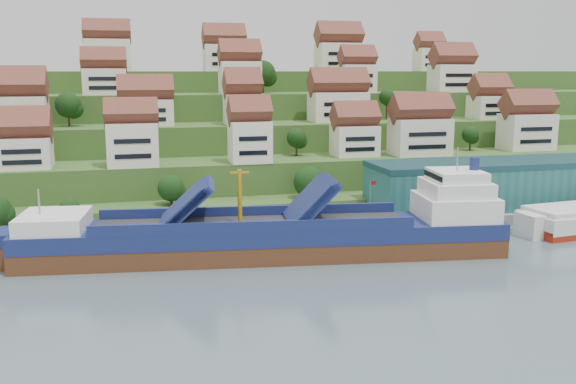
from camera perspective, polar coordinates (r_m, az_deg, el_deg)
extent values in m
plane|color=slate|center=(112.55, 0.49, -5.35)|extent=(300.00, 300.00, 0.00)
cube|color=gray|center=(132.14, 7.26, -2.52)|extent=(180.00, 14.00, 2.20)
cube|color=#2D4C1E|center=(194.77, -5.93, 2.05)|extent=(260.00, 128.00, 4.00)
cube|color=#2D4C1E|center=(199.19, -6.16, 3.26)|extent=(260.00, 118.00, 11.00)
cube|color=#2D4C1E|center=(206.64, -6.49, 4.50)|extent=(260.00, 102.00, 18.00)
cube|color=#2D4C1E|center=(214.20, -6.81, 5.65)|extent=(260.00, 86.00, 25.00)
cube|color=#2D4C1E|center=(222.86, -7.13, 6.61)|extent=(260.00, 68.00, 31.00)
cube|color=white|center=(145.58, -22.36, 3.24)|extent=(10.84, 8.57, 6.48)
cube|color=white|center=(141.06, -13.66, 4.11)|extent=(10.67, 7.03, 9.31)
cube|color=white|center=(143.65, -3.41, 4.48)|extent=(8.90, 7.62, 9.17)
cube|color=white|center=(155.31, 5.94, 4.55)|extent=(10.38, 7.73, 7.25)
cube|color=white|center=(159.23, 11.64, 4.82)|extent=(13.77, 8.26, 8.80)
cube|color=white|center=(177.81, 20.43, 5.03)|extent=(12.79, 8.31, 9.22)
cube|color=white|center=(160.26, -22.32, 6.55)|extent=(9.85, 8.98, 7.44)
cube|color=white|center=(160.70, -12.49, 6.90)|extent=(12.75, 7.90, 6.33)
cube|color=white|center=(161.21, -4.04, 7.35)|extent=(8.70, 8.56, 7.50)
cube|color=white|center=(170.82, 4.47, 7.56)|extent=(14.73, 8.36, 7.66)
cube|color=white|center=(187.73, 17.41, 7.19)|extent=(9.73, 8.04, 6.38)
cube|color=white|center=(176.10, -15.98, 9.41)|extent=(11.02, 7.30, 6.75)
cube|color=white|center=(176.64, -4.30, 10.10)|extent=(10.71, 7.79, 8.66)
cube|color=white|center=(184.22, 6.14, 9.97)|extent=(9.55, 7.14, 7.87)
cube|color=white|center=(198.72, 14.35, 9.76)|extent=(12.04, 8.47, 7.95)
cube|color=white|center=(193.68, -15.72, 11.61)|extent=(12.58, 7.51, 8.96)
cube|color=white|center=(195.97, -5.68, 11.77)|extent=(11.97, 8.15, 7.81)
cube|color=white|center=(203.91, 4.52, 11.84)|extent=(13.54, 8.73, 8.53)
cube|color=white|center=(218.66, 12.42, 11.40)|extent=(8.58, 7.05, 7.39)
ellipsoid|color=#173913|center=(138.08, 1.89, 0.91)|extent=(6.79, 6.79, 6.79)
ellipsoid|color=#173913|center=(133.27, -10.37, 0.35)|extent=(5.47, 5.47, 5.47)
ellipsoid|color=#173913|center=(171.53, 15.91, 4.92)|extent=(4.39, 4.39, 4.39)
ellipsoid|color=#173913|center=(154.28, 0.77, 4.83)|extent=(4.78, 4.78, 4.78)
ellipsoid|color=#173913|center=(178.64, 8.80, 8.33)|extent=(4.46, 4.46, 4.46)
ellipsoid|color=#173913|center=(165.82, -22.15, 6.61)|extent=(6.17, 6.17, 6.17)
ellipsoid|color=#173913|center=(163.32, -18.97, 7.34)|extent=(6.15, 6.15, 6.15)
ellipsoid|color=#173913|center=(181.78, -2.25, 10.51)|extent=(7.12, 7.12, 7.12)
ellipsoid|color=#173913|center=(191.37, 5.26, 10.47)|extent=(5.62, 5.62, 5.62)
ellipsoid|color=#173913|center=(189.77, 5.65, 9.85)|extent=(5.09, 5.09, 5.09)
ellipsoid|color=#173913|center=(126.67, -18.84, -1.43)|extent=(3.96, 3.96, 3.96)
cube|color=#246360|center=(147.22, 18.71, 0.78)|extent=(60.00, 15.00, 10.00)
cylinder|color=gray|center=(125.79, 7.29, -0.81)|extent=(0.16, 0.16, 8.00)
cube|color=maroon|center=(125.35, 7.59, 0.81)|extent=(1.20, 0.05, 0.80)
cube|color=#512D18|center=(109.73, -2.05, -5.24)|extent=(82.23, 22.59, 5.21)
cube|color=navy|center=(108.83, -2.06, -3.48)|extent=(82.25, 22.72, 2.71)
cube|color=white|center=(110.80, -20.10, -2.49)|extent=(11.83, 13.10, 2.71)
cube|color=#262628|center=(108.35, -3.16, -2.81)|extent=(53.04, 17.08, 0.31)
cube|color=navy|center=(107.45, -9.30, -1.12)|extent=(9.19, 12.40, 7.21)
cube|color=navy|center=(108.58, 1.76, -0.86)|extent=(8.80, 12.35, 7.62)
cylinder|color=#C08716|center=(107.26, -4.30, -0.46)|extent=(0.82, 0.82, 9.38)
cube|color=white|center=(115.70, 14.62, -1.27)|extent=(13.90, 13.36, 4.17)
cube|color=white|center=(115.07, 14.70, 0.35)|extent=(11.67, 11.85, 2.61)
cube|color=white|center=(114.71, 14.75, 1.43)|extent=(9.45, 10.35, 1.88)
cylinder|color=navy|center=(115.61, 16.24, 2.42)|extent=(1.86, 1.86, 2.29)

